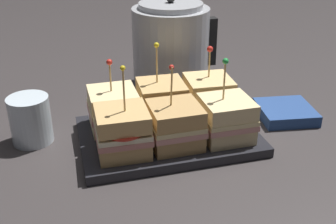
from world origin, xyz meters
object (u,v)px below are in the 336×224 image
at_px(sandwich_front_left, 122,132).
at_px(sandwich_back_right, 208,97).
at_px(serving_platter, 168,136).
at_px(sandwich_back_left, 113,109).
at_px(drinking_glass, 30,120).
at_px(sandwich_front_center, 176,125).
at_px(sandwich_back_center, 161,102).
at_px(sandwich_front_right, 226,119).
at_px(kettle_steel, 171,47).
at_px(napkin_stack, 285,112).

bearing_deg(sandwich_front_left, sandwich_back_right, 26.75).
relative_size(serving_platter, sandwich_back_left, 2.39).
relative_size(sandwich_back_left, drinking_glass, 1.53).
bearing_deg(sandwich_back_right, serving_platter, -153.72).
xyz_separation_m(sandwich_front_center, sandwich_back_center, (-0.00, 0.09, 0.00)).
height_order(sandwich_front_right, sandwich_back_right, sandwich_front_right).
height_order(sandwich_front_center, sandwich_front_right, sandwich_front_right).
distance_m(sandwich_back_center, drinking_glass, 0.25).
relative_size(sandwich_front_right, kettle_steel, 0.68).
bearing_deg(sandwich_back_left, sandwich_front_left, -89.14).
height_order(serving_platter, napkin_stack, napkin_stack).
bearing_deg(sandwich_front_center, serving_platter, 91.71).
distance_m(sandwich_front_left, napkin_stack, 0.37).
bearing_deg(kettle_steel, napkin_stack, -50.76).
bearing_deg(sandwich_front_right, sandwich_back_center, 135.40).
distance_m(sandwich_front_left, drinking_glass, 0.19).
bearing_deg(sandwich_front_left, sandwich_front_center, 0.80).
bearing_deg(sandwich_front_center, kettle_steel, 75.92).
bearing_deg(sandwich_back_left, serving_platter, -26.36).
height_order(sandwich_back_left, drinking_glass, sandwich_back_left).
distance_m(sandwich_front_left, sandwich_front_center, 0.09).
bearing_deg(kettle_steel, sandwich_front_center, -104.08).
relative_size(sandwich_front_right, napkin_stack, 1.23).
xyz_separation_m(serving_platter, kettle_steel, (0.08, 0.25, 0.09)).
height_order(sandwich_front_center, kettle_steel, kettle_steel).
distance_m(sandwich_back_center, kettle_steel, 0.22).
relative_size(sandwich_front_right, drinking_glass, 1.69).
xyz_separation_m(serving_platter, sandwich_back_left, (-0.09, 0.05, 0.05)).
bearing_deg(sandwich_back_center, sandwich_front_right, -44.60).
bearing_deg(sandwich_back_right, napkin_stack, -6.99).
bearing_deg(kettle_steel, sandwich_back_right, -84.73).
xyz_separation_m(sandwich_front_center, napkin_stack, (0.26, 0.07, -0.04)).
relative_size(sandwich_front_right, sandwich_back_right, 1.07).
height_order(sandwich_front_right, kettle_steel, kettle_steel).
xyz_separation_m(sandwich_front_right, sandwich_back_center, (-0.10, 0.09, 0.00)).
bearing_deg(kettle_steel, sandwich_back_center, -110.48).
bearing_deg(sandwich_front_center, napkin_stack, 15.72).
bearing_deg(drinking_glass, sandwich_back_right, -2.93).
xyz_separation_m(sandwich_back_right, napkin_stack, (0.17, -0.02, -0.05)).
distance_m(sandwich_back_left, sandwich_back_center, 0.09).
relative_size(sandwich_front_center, sandwich_front_right, 0.99).
relative_size(serving_platter, drinking_glass, 3.65).
xyz_separation_m(sandwich_front_left, kettle_steel, (0.17, 0.30, 0.04)).
bearing_deg(serving_platter, sandwich_back_right, 26.28).
bearing_deg(napkin_stack, serving_platter, -174.14).
bearing_deg(sandwich_back_center, serving_platter, -89.76).
bearing_deg(sandwich_front_left, kettle_steel, 60.66).
xyz_separation_m(sandwich_back_left, sandwich_back_right, (0.19, 0.00, 0.00)).
bearing_deg(serving_platter, sandwich_front_left, -152.77).
distance_m(sandwich_front_left, kettle_steel, 0.35).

